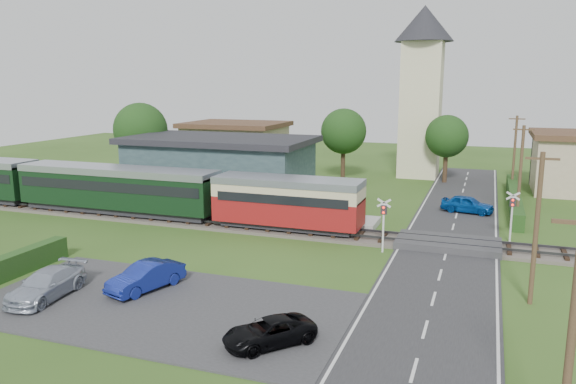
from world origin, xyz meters
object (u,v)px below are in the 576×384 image
(car_on_road, at_px, (467,204))
(car_park_silver, at_px, (46,284))
(train, at_px, (83,185))
(car_park_blue, at_px, (146,277))
(equipment_hut, at_px, (102,183))
(pedestrian_far, at_px, (114,188))
(station_building, at_px, (220,167))
(crossing_signal_far, at_px, (512,209))
(crossing_signal_near, at_px, (384,217))
(car_park_dark, at_px, (269,332))
(pedestrian_near, at_px, (287,202))
(church_tower, at_px, (422,79))
(house_west, at_px, (236,146))

(car_on_road, relative_size, car_park_silver, 0.88)
(train, bearing_deg, car_park_blue, -41.93)
(equipment_hut, bearing_deg, pedestrian_far, 5.07)
(train, height_order, car_on_road, train)
(station_building, bearing_deg, crossing_signal_far, -15.63)
(crossing_signal_near, bearing_deg, car_park_dark, -98.00)
(station_building, distance_m, crossing_signal_far, 24.51)
(car_park_blue, bearing_deg, crossing_signal_far, 58.76)
(car_on_road, bearing_deg, pedestrian_far, 114.32)
(car_on_road, distance_m, car_park_dark, 26.53)
(car_on_road, bearing_deg, pedestrian_near, 129.09)
(church_tower, bearing_deg, pedestrian_far, -133.94)
(church_tower, xyz_separation_m, pedestrian_far, (-21.87, -22.70, -8.83))
(equipment_hut, height_order, car_park_dark, equipment_hut)
(crossing_signal_near, relative_size, car_park_silver, 0.74)
(equipment_hut, relative_size, crossing_signal_near, 0.78)
(car_park_silver, bearing_deg, station_building, 92.72)
(car_park_dark, bearing_deg, church_tower, 131.29)
(crossing_signal_near, bearing_deg, house_west, 130.11)
(pedestrian_near, bearing_deg, train, 35.41)
(car_park_silver, xyz_separation_m, pedestrian_far, (-9.85, 18.33, 0.68))
(pedestrian_near, bearing_deg, car_park_dark, 131.70)
(house_west, xyz_separation_m, pedestrian_near, (13.29, -19.79, -1.45))
(car_park_silver, distance_m, pedestrian_far, 20.82)
(crossing_signal_near, distance_m, pedestrian_near, 9.90)
(car_park_blue, bearing_deg, house_west, 125.42)
(car_park_dark, bearing_deg, crossing_signal_near, 123.97)
(church_tower, height_order, pedestrian_far, church_tower)
(car_park_silver, xyz_separation_m, pedestrian_near, (5.31, 18.24, 0.62))
(crossing_signal_far, distance_m, pedestrian_far, 30.50)
(crossing_signal_near, distance_m, crossing_signal_far, 8.65)
(house_west, bearing_deg, train, -95.58)
(crossing_signal_far, relative_size, car_park_silver, 0.74)
(house_west, distance_m, crossing_signal_far, 35.26)
(equipment_hut, distance_m, car_on_road, 29.49)
(car_park_dark, bearing_deg, pedestrian_far, 180.00)
(house_west, bearing_deg, car_on_road, -27.06)
(crossing_signal_near, xyz_separation_m, pedestrian_near, (-8.11, 5.62, -0.80))
(car_park_blue, bearing_deg, station_building, 124.52)
(church_tower, relative_size, car_on_road, 4.50)
(church_tower, distance_m, crossing_signal_near, 29.57)
(crossing_signal_near, height_order, car_on_road, crossing_signal_near)
(crossing_signal_far, bearing_deg, pedestrian_far, 178.30)
(car_park_blue, height_order, pedestrian_far, pedestrian_far)
(station_building, xyz_separation_m, house_west, (-5.00, 14.01, 0.10))
(crossing_signal_near, distance_m, car_park_dark, 13.74)
(train, xyz_separation_m, car_park_blue, (14.00, -12.57, -1.44))
(crossing_signal_near, xyz_separation_m, crossing_signal_far, (7.20, 4.80, 0.00))
(station_building, xyz_separation_m, car_park_dark, (14.50, -24.92, -2.11))
(pedestrian_near, bearing_deg, crossing_signal_near, 169.00)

